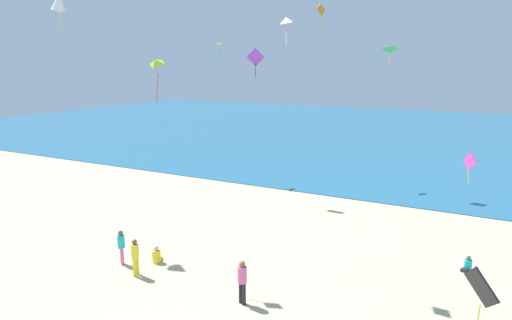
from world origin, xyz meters
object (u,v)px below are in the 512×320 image
(kite_purple, at_px, (256,57))
(kite_white, at_px, (59,2))
(person_5, at_px, (468,265))
(person_2, at_px, (242,279))
(kite_yellow, at_px, (219,43))
(kite_orange, at_px, (321,11))
(kite_lime, at_px, (155,63))
(person_1, at_px, (135,255))
(kite_green, at_px, (390,48))
(kite_black, at_px, (481,288))
(person_3, at_px, (157,256))
(person_4, at_px, (121,245))
(kite_magenta, at_px, (470,162))
(kite_pink, at_px, (286,20))

(kite_purple, xyz_separation_m, kite_white, (-5.13, -10.26, 2.51))
(person_5, bearing_deg, person_2, -20.58)
(person_2, height_order, kite_yellow, kite_yellow)
(kite_orange, bearing_deg, kite_lime, -91.33)
(person_1, distance_m, kite_green, 21.13)
(person_1, bearing_deg, kite_orange, 86.77)
(person_1, relative_size, kite_white, 0.87)
(person_1, xyz_separation_m, person_5, (12.22, 6.89, -0.68))
(kite_purple, distance_m, kite_black, 22.33)
(person_2, relative_size, kite_black, 1.16)
(person_2, bearing_deg, person_1, 113.89)
(person_1, bearing_deg, person_3, 93.02)
(person_1, bearing_deg, kite_lime, 68.17)
(person_2, bearing_deg, kite_green, 19.70)
(person_5, relative_size, kite_purple, 0.36)
(person_4, height_order, kite_magenta, kite_magenta)
(person_2, relative_size, kite_white, 0.92)
(kite_purple, distance_m, kite_yellow, 5.79)
(person_5, height_order, kite_white, kite_white)
(kite_purple, bearing_deg, person_3, -85.24)
(person_5, relative_size, kite_white, 0.36)
(kite_pink, xyz_separation_m, kite_orange, (-4.05, 15.30, 2.00))
(kite_purple, xyz_separation_m, kite_lime, (1.51, -11.49, -0.31))
(kite_green, bearing_deg, kite_magenta, -70.11)
(kite_green, bearing_deg, kite_lime, -108.26)
(person_3, bearing_deg, kite_magenta, -111.58)
(person_3, relative_size, kite_pink, 0.68)
(kite_white, bearing_deg, kite_yellow, 88.20)
(kite_magenta, xyz_separation_m, kite_pink, (-7.12, 2.11, 4.60))
(person_3, relative_size, kite_black, 0.54)
(person_3, xyz_separation_m, kite_green, (6.19, 16.82, 9.35))
(kite_purple, distance_m, kite_green, 9.04)
(person_2, distance_m, kite_pink, 10.09)
(kite_green, bearing_deg, kite_purple, -142.20)
(kite_white, height_order, kite_black, kite_white)
(person_4, height_order, kite_orange, kite_orange)
(kite_yellow, distance_m, kite_lime, 16.02)
(person_4, relative_size, kite_orange, 0.85)
(kite_black, height_order, kite_orange, kite_orange)
(kite_purple, distance_m, kite_pink, 10.77)
(kite_green, height_order, kite_pink, kite_pink)
(kite_magenta, bearing_deg, person_2, -166.51)
(kite_lime, bearing_deg, person_1, -111.29)
(kite_pink, bearing_deg, person_2, -88.74)
(kite_orange, bearing_deg, person_1, -92.68)
(kite_lime, bearing_deg, kite_black, -24.66)
(person_2, distance_m, person_3, 5.34)
(person_4, height_order, kite_purple, kite_purple)
(person_1, height_order, kite_black, kite_black)
(kite_lime, bearing_deg, kite_magenta, 2.58)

